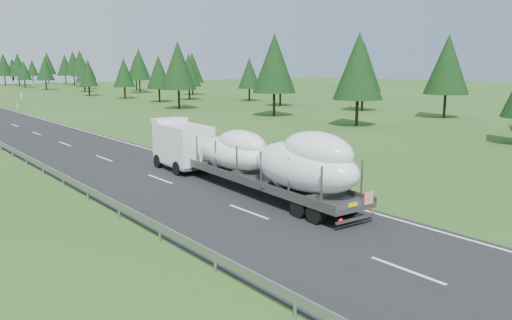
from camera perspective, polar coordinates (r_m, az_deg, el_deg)
ground at (r=18.49m, az=16.85°, el=-12.02°), size 400.00×400.00×0.00m
highway_sign at (r=92.13m, az=-25.25°, el=6.54°), size 0.08×0.90×2.60m
tree_line_right at (r=121.43m, az=-12.55°, el=10.41°), size 27.70×283.31×12.58m
boat_truck at (r=27.76m, az=-0.51°, el=0.51°), size 3.36×18.22×3.97m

